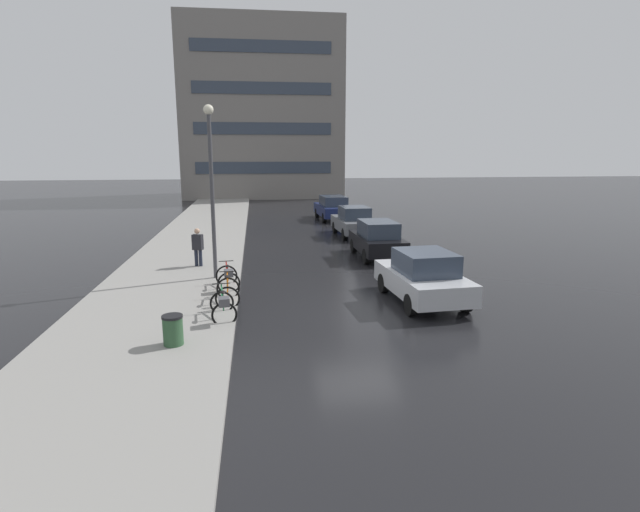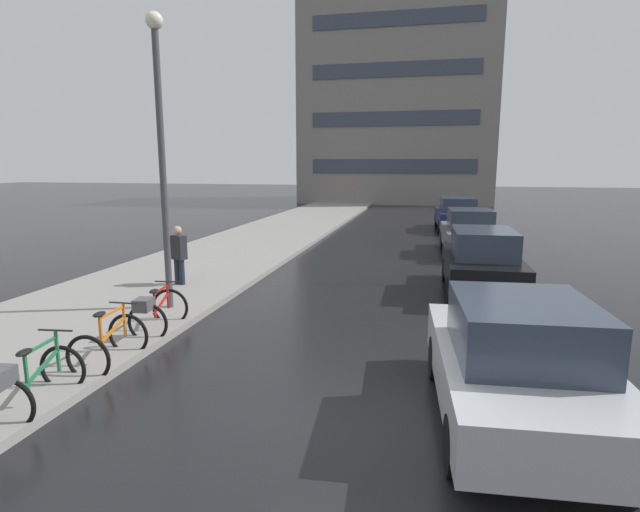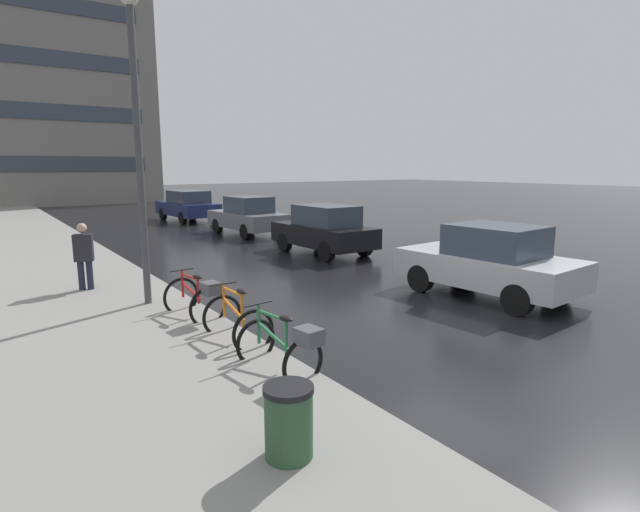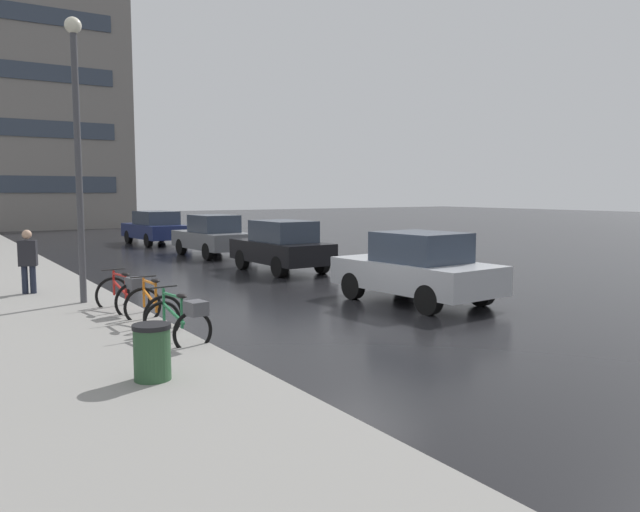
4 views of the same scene
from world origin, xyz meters
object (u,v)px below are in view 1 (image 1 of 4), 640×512
streetlamp (211,177)px  car_grey (354,222)px  bicycle_nearest (223,306)px  trash_bin (173,333)px  pedestrian (198,246)px  car_silver (423,277)px  bicycle_third (228,277)px  car_navy (333,208)px  bicycle_second (228,292)px  car_black (377,239)px

streetlamp → car_grey: bearing=52.6°
bicycle_nearest → trash_bin: (-1.06, -1.83, -0.04)m
pedestrian → car_silver: bearing=-35.6°
car_silver → streetlamp: 8.02m
car_grey → trash_bin: size_ratio=4.74×
bicycle_third → car_navy: bearing=70.1°
pedestrian → bicycle_third: bearing=-68.5°
car_navy → trash_bin: car_navy is taller
streetlamp → car_navy: bearing=66.8°
car_silver → streetlamp: (-6.64, 3.38, 2.96)m
car_grey → bicycle_second: bearing=-117.7°
car_black → trash_bin: car_black is taller
bicycle_third → trash_bin: bicycle_third is taller
pedestrian → car_grey: bearing=42.4°
car_black → car_grey: (0.06, 5.70, -0.02)m
bicycle_third → car_silver: (6.13, -1.96, 0.32)m
bicycle_nearest → car_grey: size_ratio=0.35×
bicycle_third → car_black: 7.85m
car_silver → trash_bin: size_ratio=4.68×
car_silver → car_black: size_ratio=1.04×
car_silver → pedestrian: (-7.46, 5.34, 0.13)m
car_navy → car_silver: bearing=-90.3°
bicycle_nearest → pedestrian: 6.67m
bicycle_nearest → car_black: 10.01m
car_black → car_navy: 12.45m
bicycle_nearest → car_black: (6.25, 7.82, 0.34)m
bicycle_nearest → bicycle_second: bicycle_second is taller
bicycle_nearest → car_silver: 6.21m
bicycle_second → bicycle_third: bicycle_second is taller
bicycle_third → pedestrian: 3.66m
bicycle_third → car_silver: bearing=-17.7°
car_black → pedestrian: 7.73m
bicycle_second → pedestrian: bearing=106.0°
car_grey → car_navy: (-0.13, 6.74, 0.02)m
pedestrian → streetlamp: bearing=-67.5°
bicycle_nearest → car_black: bearing=51.4°
car_silver → car_navy: size_ratio=0.92×
bicycle_second → bicycle_third: 1.53m
car_silver → trash_bin: bearing=-157.3°
trash_bin → car_navy: bearing=71.9°
car_silver → car_grey: car_grey is taller
bicycle_third → car_black: size_ratio=0.36×
pedestrian → streetlamp: streetlamp is taller
streetlamp → bicycle_second: bearing=-78.7°
bicycle_third → car_silver: car_silver is taller
car_black → streetlamp: (-6.80, -3.28, 2.95)m
bicycle_nearest → bicycle_second: bearing=88.7°
car_silver → car_black: (0.16, 6.65, 0.02)m
bicycle_second → trash_bin: (-1.10, -3.42, 0.03)m
bicycle_nearest → pedestrian: pedestrian is taller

